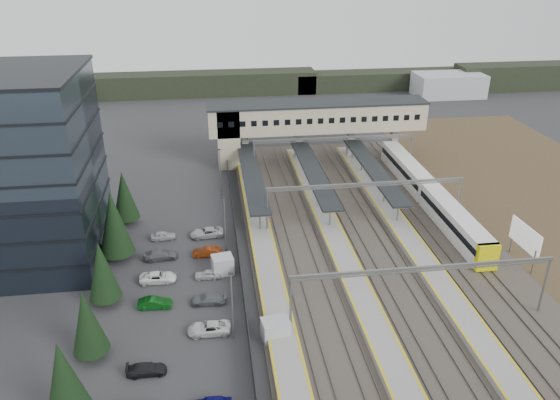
{
  "coord_description": "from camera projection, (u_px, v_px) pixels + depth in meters",
  "views": [
    {
      "loc": [
        -9.16,
        -53.6,
        37.29
      ],
      "look_at": [
        0.17,
        16.62,
        4.0
      ],
      "focal_mm": 35.0,
      "sensor_mm": 36.0,
      "label": 1
    }
  ],
  "objects": [
    {
      "name": "fence",
      "position": [
        240.0,
        264.0,
        68.33
      ],
      "size": [
        0.08,
        90.0,
        2.0
      ],
      "color": "#26282B",
      "rests_on": "ground"
    },
    {
      "name": "lampposts",
      "position": [
        228.0,
        257.0,
        63.37
      ],
      "size": [
        0.5,
        53.25,
        8.07
      ],
      "color": "slate",
      "rests_on": "ground"
    },
    {
      "name": "rail_corridor",
      "position": [
        362.0,
        260.0,
        70.52
      ],
      "size": [
        34.0,
        90.0,
        0.92
      ],
      "color": "#3D3831",
      "rests_on": "ground"
    },
    {
      "name": "canopies",
      "position": [
        313.0,
        171.0,
        88.43
      ],
      "size": [
        23.1,
        30.0,
        3.28
      ],
      "color": "black",
      "rests_on": "ground"
    },
    {
      "name": "car_park",
      "position": [
        182.0,
        324.0,
        58.05
      ],
      "size": [
        10.67,
        44.79,
        1.29
      ],
      "color": "silver",
      "rests_on": "ground"
    },
    {
      "name": "billboard",
      "position": [
        525.0,
        238.0,
        68.8
      ],
      "size": [
        0.44,
        6.31,
        5.42
      ],
      "color": "slate",
      "rests_on": "ground"
    },
    {
      "name": "relay_cabin_near",
      "position": [
        276.0,
        330.0,
        56.31
      ],
      "size": [
        3.1,
        2.46,
        2.36
      ],
      "color": "#A8ABAE",
      "rests_on": "ground"
    },
    {
      "name": "footbridge",
      "position": [
        302.0,
        120.0,
        100.27
      ],
      "size": [
        40.4,
        6.4,
        11.2
      ],
      "color": "tan",
      "rests_on": "ground"
    },
    {
      "name": "gantries",
      "position": [
        391.0,
        227.0,
        66.61
      ],
      "size": [
        28.4,
        62.28,
        7.17
      ],
      "color": "slate",
      "rests_on": "ground"
    },
    {
      "name": "conifer_row",
      "position": [
        96.0,
        287.0,
        56.9
      ],
      "size": [
        4.42,
        49.82,
        9.5
      ],
      "color": "black",
      "rests_on": "ground"
    },
    {
      "name": "ground",
      "position": [
        297.0,
        289.0,
        65.04
      ],
      "size": [
        220.0,
        220.0,
        0.0
      ],
      "primitive_type": "plane",
      "color": "#2B2B2D",
      "rests_on": "ground"
    },
    {
      "name": "train",
      "position": [
        429.0,
        194.0,
        84.91
      ],
      "size": [
        2.85,
        39.67,
        3.59
      ],
      "color": "silver",
      "rests_on": "ground"
    },
    {
      "name": "treeline_far",
      "position": [
        329.0,
        82.0,
        149.41
      ],
      "size": [
        170.0,
        19.0,
        7.0
      ],
      "color": "black",
      "rests_on": "ground"
    },
    {
      "name": "relay_cabin_far",
      "position": [
        223.0,
        265.0,
        67.77
      ],
      "size": [
        2.87,
        2.52,
        2.34
      ],
      "color": "#A8ABAE",
      "rests_on": "ground"
    }
  ]
}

